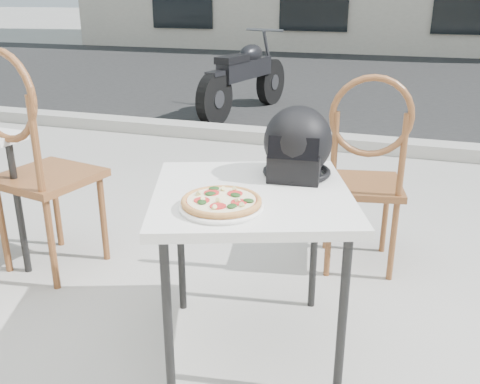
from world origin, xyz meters
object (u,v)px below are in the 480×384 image
(cafe_chair_main, at_px, (365,166))
(pizza, at_px, (221,201))
(plate, at_px, (221,207))
(cafe_chair_side, at_px, (31,154))
(cafe_table_main, at_px, (252,206))
(motorcycle, at_px, (245,78))
(helmet, at_px, (297,146))

(cafe_chair_main, bearing_deg, pizza, 58.21)
(plate, xyz_separation_m, pizza, (0.00, 0.00, 0.02))
(plate, bearing_deg, cafe_chair_main, 68.95)
(pizza, xyz_separation_m, cafe_chair_main, (0.39, 1.01, -0.14))
(pizza, distance_m, cafe_chair_side, 1.26)
(cafe_table_main, bearing_deg, plate, -103.19)
(pizza, xyz_separation_m, motorcycle, (-1.34, 4.48, -0.30))
(cafe_chair_main, xyz_separation_m, cafe_chair_side, (-1.55, -0.53, 0.07))
(pizza, relative_size, motorcycle, 0.19)
(pizza, height_order, cafe_chair_side, cafe_chair_side)
(plate, relative_size, motorcycle, 0.16)
(plate, distance_m, cafe_chair_side, 1.26)
(pizza, bearing_deg, plate, -126.12)
(helmet, xyz_separation_m, cafe_chair_main, (0.22, 0.58, -0.24))
(cafe_table_main, height_order, cafe_chair_main, cafe_chair_main)
(helmet, xyz_separation_m, motorcycle, (-1.51, 4.06, -0.40))
(plate, distance_m, pizza, 0.02)
(pizza, relative_size, cafe_chair_side, 0.30)
(cafe_table_main, relative_size, pizza, 2.64)
(pizza, xyz_separation_m, cafe_chair_side, (-1.16, 0.47, -0.07))
(pizza, bearing_deg, cafe_chair_side, 157.84)
(cafe_chair_main, bearing_deg, cafe_chair_side, 8.22)
(plate, xyz_separation_m, cafe_chair_main, (0.39, 1.01, -0.12))
(motorcycle, bearing_deg, cafe_chair_side, -75.53)
(cafe_chair_side, bearing_deg, helmet, -170.63)
(helmet, bearing_deg, motorcycle, 105.75)
(motorcycle, bearing_deg, helmet, -57.74)
(cafe_chair_main, height_order, motorcycle, cafe_chair_main)
(pizza, bearing_deg, motorcycle, 106.67)
(pizza, distance_m, helmet, 0.47)
(helmet, height_order, cafe_chair_main, cafe_chair_main)
(cafe_table_main, height_order, cafe_chair_side, cafe_chair_side)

